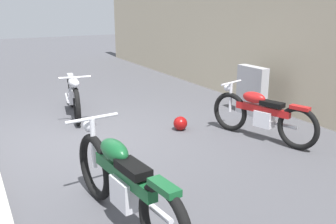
% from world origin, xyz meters
% --- Properties ---
extents(ground_plane, '(40.00, 40.00, 0.00)m').
position_xyz_m(ground_plane, '(0.00, 0.00, 0.00)').
color(ground_plane, '#47474C').
extents(building_wall, '(18.00, 0.30, 3.44)m').
position_xyz_m(building_wall, '(0.00, 4.31, 1.72)').
color(building_wall, beige).
rests_on(building_wall, ground_plane).
extents(stone_marker, '(0.72, 0.22, 1.00)m').
position_xyz_m(stone_marker, '(0.29, 3.53, 0.50)').
color(stone_marker, '#9E9EA3').
rests_on(stone_marker, ground_plane).
extents(helmet, '(0.25, 0.25, 0.25)m').
position_xyz_m(helmet, '(0.46, 1.75, 0.13)').
color(helmet, maroon).
rests_on(helmet, ground_plane).
extents(motorcycle_silver, '(2.05, 0.64, 0.93)m').
position_xyz_m(motorcycle_silver, '(-1.38, 0.33, 0.45)').
color(motorcycle_silver, black).
rests_on(motorcycle_silver, ground_plane).
extents(motorcycle_red, '(1.94, 0.78, 0.90)m').
position_xyz_m(motorcycle_red, '(1.50, 2.71, 0.43)').
color(motorcycle_red, black).
rests_on(motorcycle_red, ground_plane).
extents(motorcycle_green, '(2.24, 0.63, 1.00)m').
position_xyz_m(motorcycle_green, '(2.81, -0.30, 0.48)').
color(motorcycle_green, black).
rests_on(motorcycle_green, ground_plane).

